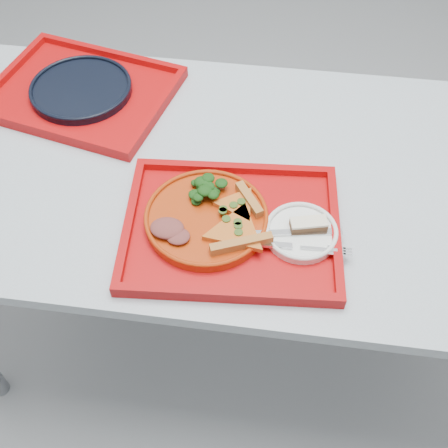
{
  "coord_description": "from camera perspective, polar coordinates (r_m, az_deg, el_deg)",
  "views": [
    {
      "loc": [
        0.06,
        -0.9,
        1.7
      ],
      "look_at": [
        -0.04,
        -0.18,
        0.78
      ],
      "focal_mm": 45.0,
      "sensor_mm": 36.0,
      "label": 1
    }
  ],
  "objects": [
    {
      "name": "fork",
      "position": [
        1.14,
        7.68,
        -2.33
      ],
      "size": [
        0.19,
        0.03,
        0.01
      ],
      "primitive_type": "cube",
      "rotation": [
        0.0,
        0.0,
        0.03
      ],
      "color": "silver",
      "rests_on": "side_plate"
    },
    {
      "name": "pizza_slice_b",
      "position": [
        1.19,
        1.42,
        2.07
      ],
      "size": [
        0.14,
        0.14,
        0.02
      ],
      "primitive_type": null,
      "rotation": [
        0.0,
        0.0,
        3.74
      ],
      "color": "orange",
      "rests_on": "dinner_plate"
    },
    {
      "name": "tray_far",
      "position": [
        1.54,
        -14.2,
        12.67
      ],
      "size": [
        0.52,
        0.44,
        0.01
      ],
      "primitive_type": "cube",
      "rotation": [
        0.0,
        0.0,
        -0.23
      ],
      "color": "#AC090A",
      "rests_on": "table"
    },
    {
      "name": "meat_portion",
      "position": [
        1.15,
        -5.79,
        -0.42
      ],
      "size": [
        0.07,
        0.06,
        0.02
      ],
      "primitive_type": "ellipsoid",
      "color": "brown",
      "rests_on": "dinner_plate"
    },
    {
      "name": "table",
      "position": [
        1.36,
        2.59,
        3.21
      ],
      "size": [
        1.6,
        0.8,
        0.75
      ],
      "color": "#99A1AB",
      "rests_on": "ground"
    },
    {
      "name": "dessert_bar",
      "position": [
        1.17,
        8.6,
        -0.03
      ],
      "size": [
        0.08,
        0.05,
        0.02
      ],
      "rotation": [
        0.0,
        0.0,
        0.24
      ],
      "color": "#532E1B",
      "rests_on": "side_plate"
    },
    {
      "name": "side_plate",
      "position": [
        1.17,
        7.82,
        -0.95
      ],
      "size": [
        0.15,
        0.15,
        0.01
      ],
      "primitive_type": "cylinder",
      "color": "white",
      "rests_on": "tray_main"
    },
    {
      "name": "pizza_slice_a",
      "position": [
        1.14,
        1.28,
        -0.57
      ],
      "size": [
        0.17,
        0.18,
        0.02
      ],
      "primitive_type": null,
      "rotation": [
        0.0,
        0.0,
        1.96
      ],
      "color": "orange",
      "rests_on": "dinner_plate"
    },
    {
      "name": "ground",
      "position": [
        1.92,
        1.86,
        -10.22
      ],
      "size": [
        10.0,
        10.0,
        0.0
      ],
      "primitive_type": "plane",
      "color": "gray",
      "rests_on": "ground"
    },
    {
      "name": "knife",
      "position": [
        1.16,
        7.52,
        -0.84
      ],
      "size": [
        0.18,
        0.05,
        0.01
      ],
      "primitive_type": "cube",
      "rotation": [
        0.0,
        0.0,
        0.18
      ],
      "color": "silver",
      "rests_on": "side_plate"
    },
    {
      "name": "dinner_plate",
      "position": [
        1.18,
        -1.8,
        0.52
      ],
      "size": [
        0.26,
        0.26,
        0.02
      ],
      "primitive_type": "cylinder",
      "color": "#A62F0B",
      "rests_on": "tray_main"
    },
    {
      "name": "tray_main",
      "position": [
        1.18,
        0.77,
        -0.59
      ],
      "size": [
        0.47,
        0.38,
        0.01
      ],
      "primitive_type": "cube",
      "rotation": [
        0.0,
        0.0,
        0.08
      ],
      "color": "#AC090A",
      "rests_on": "table"
    },
    {
      "name": "navy_plate",
      "position": [
        1.53,
        -14.31,
        13.07
      ],
      "size": [
        0.26,
        0.26,
        0.02
      ],
      "primitive_type": "cylinder",
      "color": "black",
      "rests_on": "tray_far"
    },
    {
      "name": "salad_heap",
      "position": [
        1.2,
        -1.95,
        3.6
      ],
      "size": [
        0.08,
        0.07,
        0.04
      ],
      "primitive_type": "ellipsoid",
      "color": "black",
      "rests_on": "dinner_plate"
    }
  ]
}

